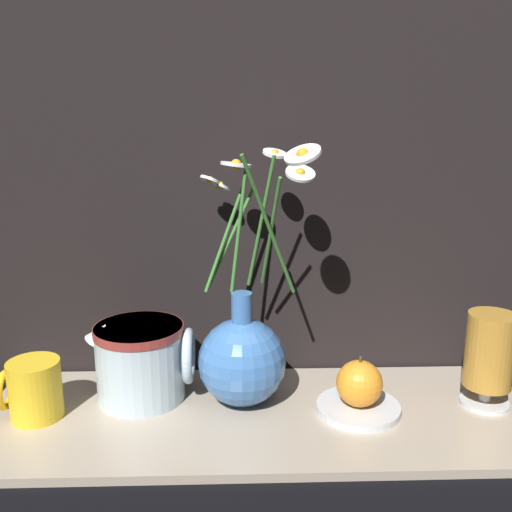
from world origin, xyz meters
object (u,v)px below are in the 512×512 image
at_px(yellow_mug, 34,388).
at_px(ceramic_pitcher, 142,358).
at_px(vase_with_flowers, 243,355).
at_px(orange_fruit, 360,384).
at_px(tea_glass, 489,354).

bearing_deg(yellow_mug, ceramic_pitcher, 18.27).
relative_size(yellow_mug, ceramic_pitcher, 0.53).
xyz_separation_m(vase_with_flowers, orange_fruit, (0.16, -0.03, -0.03)).
distance_m(yellow_mug, tea_glass, 0.63).
height_order(yellow_mug, orange_fruit, orange_fruit).
xyz_separation_m(tea_glass, orange_fruit, (-0.18, -0.02, -0.04)).
height_order(vase_with_flowers, yellow_mug, vase_with_flowers).
height_order(tea_glass, orange_fruit, tea_glass).
xyz_separation_m(ceramic_pitcher, tea_glass, (0.49, -0.04, 0.02)).
bearing_deg(vase_with_flowers, ceramic_pitcher, 172.89).
relative_size(ceramic_pitcher, orange_fruit, 2.11).
xyz_separation_m(ceramic_pitcher, orange_fruit, (0.30, -0.05, -0.02)).
distance_m(ceramic_pitcher, orange_fruit, 0.31).
bearing_deg(orange_fruit, yellow_mug, 179.15).
distance_m(vase_with_flowers, orange_fruit, 0.17).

